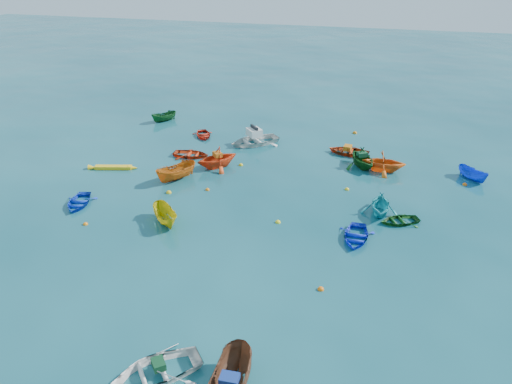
% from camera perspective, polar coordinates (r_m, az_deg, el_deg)
% --- Properties ---
extents(ground, '(160.00, 160.00, 0.00)m').
position_cam_1_polar(ground, '(28.71, -2.58, -5.06)').
color(ground, '#0A3D4A').
rests_on(ground, ground).
extents(dinghy_blue_sw, '(2.56, 3.12, 0.57)m').
position_cam_1_polar(dinghy_blue_sw, '(33.93, -19.60, -1.39)').
color(dinghy_blue_sw, '#1038C8').
rests_on(dinghy_blue_sw, ground).
extents(dinghy_white_near, '(4.30, 4.17, 0.73)m').
position_cam_1_polar(dinghy_white_near, '(21.06, -11.22, -19.79)').
color(dinghy_white_near, white).
rests_on(dinghy_white_near, ground).
extents(dinghy_blue_se, '(2.11, 2.91, 0.60)m').
position_cam_1_polar(dinghy_blue_se, '(28.96, 11.30, -5.30)').
color(dinghy_blue_se, '#112DD6').
rests_on(dinghy_blue_se, ground).
extents(dinghy_orange_w, '(4.20, 4.22, 1.68)m').
position_cam_1_polar(dinghy_orange_w, '(37.47, -4.45, 2.87)').
color(dinghy_orange_w, '#EB4416').
rests_on(dinghy_orange_w, ground).
extents(sampan_yellow_mid, '(2.73, 2.93, 1.13)m').
position_cam_1_polar(sampan_yellow_mid, '(30.45, -10.23, -3.49)').
color(sampan_yellow_mid, gold).
rests_on(sampan_yellow_mid, ground).
extents(dinghy_green_e, '(2.91, 2.59, 0.50)m').
position_cam_1_polar(dinghy_green_e, '(31.22, 16.05, -3.37)').
color(dinghy_green_e, '#124E17').
rests_on(dinghy_green_e, ground).
extents(dinghy_cyan_se, '(2.53, 2.89, 1.45)m').
position_cam_1_polar(dinghy_cyan_se, '(31.94, 13.92, -2.37)').
color(dinghy_cyan_se, '#1DABB5').
rests_on(dinghy_cyan_se, ground).
extents(dinghy_red_nw, '(2.91, 2.13, 0.59)m').
position_cam_1_polar(dinghy_red_nw, '(39.57, -7.42, 4.05)').
color(dinghy_red_nw, red).
rests_on(dinghy_red_nw, ground).
extents(sampan_orange_n, '(2.76, 3.45, 1.27)m').
position_cam_1_polar(sampan_orange_n, '(35.78, -9.02, 1.40)').
color(sampan_orange_n, '#C25F12').
rests_on(sampan_orange_n, ground).
extents(dinghy_green_n, '(3.86, 4.01, 1.62)m').
position_cam_1_polar(dinghy_green_n, '(38.20, 11.97, 2.83)').
color(dinghy_green_n, '#114B14').
rests_on(dinghy_green_n, ground).
extents(dinghy_red_ne, '(3.46, 2.68, 0.66)m').
position_cam_1_polar(dinghy_red_ne, '(40.41, 10.51, 4.31)').
color(dinghy_red_ne, '#A2300D').
rests_on(dinghy_red_ne, ground).
extents(sampan_blue_far, '(2.35, 2.48, 0.96)m').
position_cam_1_polar(sampan_blue_far, '(38.55, 23.42, 1.33)').
color(sampan_blue_far, blue).
rests_on(sampan_blue_far, ground).
extents(dinghy_red_far, '(2.75, 3.03, 0.51)m').
position_cam_1_polar(dinghy_red_far, '(43.62, -6.02, 6.32)').
color(dinghy_red_far, red).
rests_on(dinghy_red_far, ground).
extents(dinghy_orange_far, '(3.16, 2.75, 1.63)m').
position_cam_1_polar(dinghy_orange_far, '(37.89, 14.28, 2.36)').
color(dinghy_orange_far, orange).
rests_on(dinghy_orange_far, ground).
extents(sampan_green_far, '(2.31, 2.61, 0.99)m').
position_cam_1_polar(sampan_green_far, '(48.04, -10.41, 7.96)').
color(sampan_green_far, '#12501F').
rests_on(sampan_green_far, ground).
extents(kayak_yellow, '(3.41, 1.31, 0.33)m').
position_cam_1_polar(kayak_yellow, '(38.52, -15.97, 2.55)').
color(kayak_yellow, yellow).
rests_on(kayak_yellow, ground).
extents(motorboat_white, '(5.11, 5.01, 1.47)m').
position_cam_1_polar(motorboat_white, '(41.78, -0.20, 5.53)').
color(motorboat_white, silver).
rests_on(motorboat_white, ground).
extents(tarp_green_a, '(0.75, 0.77, 0.30)m').
position_cam_1_polar(tarp_green_a, '(20.71, -11.07, -18.74)').
color(tarp_green_a, '#104021').
rests_on(tarp_green_a, dinghy_white_near).
extents(tarp_blue_a, '(0.71, 0.55, 0.34)m').
position_cam_1_polar(tarp_blue_a, '(19.40, -3.05, -20.62)').
color(tarp_blue_a, navy).
rests_on(tarp_blue_a, sampan_brown_mid).
extents(tarp_orange_a, '(0.86, 0.85, 0.33)m').
position_cam_1_polar(tarp_orange_a, '(37.10, -4.44, 4.31)').
color(tarp_orange_a, '#CC6314').
rests_on(tarp_orange_a, dinghy_orange_w).
extents(tarp_green_b, '(0.85, 0.80, 0.33)m').
position_cam_1_polar(tarp_green_b, '(37.91, 12.04, 4.23)').
color(tarp_green_b, '#134C2A').
rests_on(tarp_green_b, dinghy_green_n).
extents(tarp_orange_b, '(0.66, 0.81, 0.36)m').
position_cam_1_polar(tarp_orange_b, '(40.23, 10.43, 5.01)').
color(tarp_orange_b, orange).
rests_on(tarp_orange_b, dinghy_red_ne).
extents(buoy_or_a, '(0.29, 0.29, 0.29)m').
position_cam_1_polar(buoy_or_a, '(31.49, -18.90, -3.54)').
color(buoy_or_a, orange).
rests_on(buoy_or_a, ground).
extents(buoy_ye_a, '(0.32, 0.32, 0.32)m').
position_cam_1_polar(buoy_ye_a, '(30.03, 2.52, -3.50)').
color(buoy_ye_a, '#FFF11A').
rests_on(buoy_ye_a, ground).
extents(buoy_or_b, '(0.32, 0.32, 0.32)m').
position_cam_1_polar(buoy_or_b, '(24.84, 7.40, -11.01)').
color(buoy_or_b, orange).
rests_on(buoy_or_b, ground).
extents(buoy_ye_b, '(0.36, 0.36, 0.36)m').
position_cam_1_polar(buoy_ye_b, '(33.97, -9.94, -0.11)').
color(buoy_ye_b, gold).
rests_on(buoy_ye_b, ground).
extents(buoy_or_c, '(0.30, 0.30, 0.30)m').
position_cam_1_polar(buoy_or_c, '(34.02, -5.58, 0.23)').
color(buoy_or_c, orange).
rests_on(buoy_or_c, ground).
extents(buoy_ye_c, '(0.33, 0.33, 0.33)m').
position_cam_1_polar(buoy_ye_c, '(37.65, -1.74, 3.06)').
color(buoy_ye_c, gold).
rests_on(buoy_ye_c, ground).
extents(buoy_or_d, '(0.32, 0.32, 0.32)m').
position_cam_1_polar(buoy_or_d, '(37.48, 22.75, 0.75)').
color(buoy_or_d, '#D0580B').
rests_on(buoy_or_d, ground).
extents(buoy_ye_d, '(0.33, 0.33, 0.33)m').
position_cam_1_polar(buoy_ye_d, '(38.80, -3.11, 3.78)').
color(buoy_ye_d, yellow).
rests_on(buoy_ye_d, ground).
extents(buoy_or_e, '(0.39, 0.39, 0.39)m').
position_cam_1_polar(buoy_or_e, '(45.02, 11.22, 6.60)').
color(buoy_or_e, '#CF6E0B').
rests_on(buoy_or_e, ground).
extents(buoy_ye_e, '(0.31, 0.31, 0.31)m').
position_cam_1_polar(buoy_ye_e, '(34.47, 10.36, 0.27)').
color(buoy_ye_e, yellow).
rests_on(buoy_ye_e, ground).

